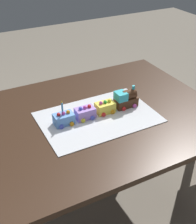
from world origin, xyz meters
TOP-DOWN VIEW (x-y plane):
  - ground_plane at (0.00, 0.00)m, footprint 8.00×8.00m
  - dining_table at (0.00, 0.00)m, footprint 1.40×1.00m
  - cake_board at (-0.04, 0.03)m, footprint 0.60×0.40m
  - cake_locomotive at (-0.22, 0.01)m, footprint 0.14×0.08m
  - cake_car_hopper_lemon at (-0.09, 0.01)m, footprint 0.10×0.08m
  - cake_car_gondola_lavender at (0.02, 0.01)m, footprint 0.10×0.08m
  - cake_car_flatbed_sky_blue at (0.14, 0.01)m, footprint 0.10×0.08m
  - birthday_candle at (0.15, 0.01)m, footprint 0.01×0.01m

SIDE VIEW (x-z plane):
  - ground_plane at x=0.00m, z-range 0.00..0.00m
  - dining_table at x=0.00m, z-range 0.26..1.00m
  - cake_board at x=-0.04m, z-range 0.74..0.74m
  - cake_car_hopper_lemon at x=-0.09m, z-range 0.74..0.81m
  - cake_car_gondola_lavender at x=0.02m, z-range 0.74..0.81m
  - cake_car_flatbed_sky_blue at x=0.14m, z-range 0.74..0.81m
  - cake_locomotive at x=-0.22m, z-range 0.73..0.85m
  - birthday_candle at x=0.15m, z-range 0.81..0.88m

